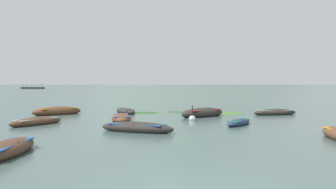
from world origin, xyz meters
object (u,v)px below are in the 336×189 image
rowboat_2 (203,113)px  rowboat_3 (57,111)px  rowboat_0 (121,118)px  rowboat_1 (137,128)px  rowboat_5 (36,122)px  rowboat_10 (7,149)px  mooring_buoy (192,119)px  rowboat_8 (125,111)px  ferry_0 (33,88)px  rowboat_9 (275,112)px  rowboat_7 (239,123)px

rowboat_2 → rowboat_3: rowboat_2 is taller
rowboat_2 → rowboat_0: bearing=-153.1°
rowboat_1 → rowboat_5: size_ratio=1.04×
rowboat_3 → rowboat_10: 16.93m
rowboat_3 → rowboat_5: (0.45, -7.29, -0.07)m
rowboat_2 → rowboat_10: (-8.71, -14.37, -0.06)m
rowboat_10 → mooring_buoy: mooring_buoy is taller
rowboat_5 → rowboat_10: (1.66, -9.51, 0.02)m
rowboat_8 → rowboat_10: bearing=-99.7°
rowboat_8 → mooring_buoy: size_ratio=3.15×
mooring_buoy → ferry_0: bearing=109.2°
rowboat_3 → rowboat_8: rowboat_3 is taller
rowboat_3 → rowboat_9: (16.53, -1.19, -0.07)m
rowboat_0 → ferry_0: ferry_0 is taller
rowboat_3 → ferry_0: bearing=106.5°
rowboat_1 → rowboat_9: size_ratio=1.06×
rowboat_0 → rowboat_3: rowboat_3 is taller
rowboat_2 → rowboat_10: bearing=-121.2°
rowboat_3 → rowboat_2: bearing=-12.7°
rowboat_3 → rowboat_5: bearing=-86.5°
rowboat_7 → rowboat_8: size_ratio=0.89×
rowboat_2 → ferry_0: size_ratio=0.39×
ferry_0 → rowboat_10: bearing=-74.4°
rowboat_5 → ferry_0: ferry_0 is taller
rowboat_0 → rowboat_8: rowboat_0 is taller
rowboat_9 → rowboat_3: bearing=175.9°
rowboat_8 → rowboat_5: bearing=-119.9°
rowboat_3 → rowboat_7: (12.02, -8.17, -0.10)m
rowboat_1 → rowboat_10: size_ratio=0.97×
rowboat_10 → ferry_0: bearing=105.6°
rowboat_10 → ferry_0: size_ratio=0.39×
rowboat_1 → rowboat_2: 9.65m
rowboat_8 → mooring_buoy: bearing=-53.0°
rowboat_0 → rowboat_10: 11.92m
rowboat_1 → rowboat_3: (-6.28, 10.95, 0.05)m
rowboat_0 → rowboat_10: rowboat_10 is taller
rowboat_5 → rowboat_8: size_ratio=1.12×
rowboat_5 → rowboat_2: bearing=25.1°
rowboat_1 → rowboat_9: (10.24, 9.76, -0.02)m
ferry_0 → mooring_buoy: 169.70m
rowboat_2 → rowboat_8: 6.57m
rowboat_1 → rowboat_7: size_ratio=1.31×
rowboat_0 → mooring_buoy: 4.54m
rowboat_9 → rowboat_10: size_ratio=0.91×
rowboat_1 → rowboat_9: 14.15m
rowboat_10 → rowboat_1: bearing=54.5°
rowboat_7 → rowboat_9: size_ratio=0.81×
rowboat_1 → rowboat_5: (-5.84, 3.66, -0.03)m
rowboat_5 → mooring_buoy: bearing=12.8°
rowboat_1 → rowboat_3: rowboat_3 is taller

